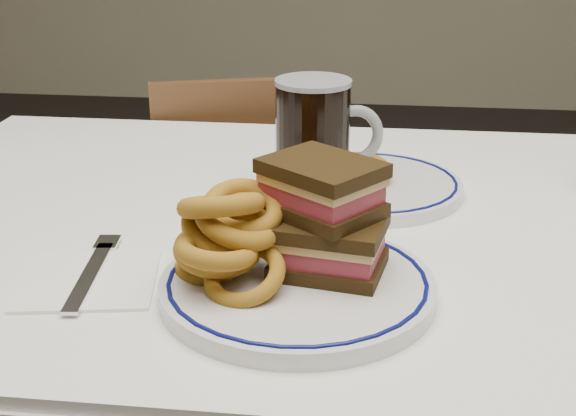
# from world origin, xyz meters

# --- Properties ---
(dining_table) EXTENTS (1.27, 0.87, 0.75)m
(dining_table) POSITION_xyz_m (0.00, 0.00, 0.64)
(dining_table) COLOR white
(dining_table) RESTS_ON floor
(chair_far) EXTENTS (0.47, 0.47, 0.81)m
(chair_far) POSITION_xyz_m (-0.22, 0.61, 0.44)
(chair_far) COLOR #4D3218
(chair_far) RESTS_ON floor
(main_plate) EXTENTS (0.29, 0.29, 0.02)m
(main_plate) POSITION_xyz_m (-0.01, -0.22, 0.76)
(main_plate) COLOR silver
(main_plate) RESTS_ON dining_table
(reuben_sandwich) EXTENTS (0.15, 0.14, 0.12)m
(reuben_sandwich) POSITION_xyz_m (0.01, -0.19, 0.83)
(reuben_sandwich) COLOR black
(reuben_sandwich) RESTS_ON main_plate
(onion_rings_main) EXTENTS (0.14, 0.14, 0.13)m
(onion_rings_main) POSITION_xyz_m (-0.09, -0.22, 0.82)
(onion_rings_main) COLOR brown
(onion_rings_main) RESTS_ON main_plate
(ketchup_ramekin) EXTENTS (0.05, 0.05, 0.03)m
(ketchup_ramekin) POSITION_xyz_m (-0.04, -0.12, 0.79)
(ketchup_ramekin) COLOR silver
(ketchup_ramekin) RESTS_ON main_plate
(beer_mug) EXTENTS (0.15, 0.10, 0.17)m
(beer_mug) POSITION_xyz_m (-0.02, 0.06, 0.84)
(beer_mug) COLOR black
(beer_mug) RESTS_ON dining_table
(far_plate) EXTENTS (0.26, 0.26, 0.02)m
(far_plate) POSITION_xyz_m (0.05, 0.10, 0.76)
(far_plate) COLOR silver
(far_plate) RESTS_ON dining_table
(onion_rings_far) EXTENTS (0.09, 0.10, 0.05)m
(onion_rings_far) POSITION_xyz_m (0.04, 0.10, 0.78)
(onion_rings_far) COLOR brown
(onion_rings_far) RESTS_ON far_plate
(napkin_fork) EXTENTS (0.17, 0.19, 0.01)m
(napkin_fork) POSITION_xyz_m (-0.25, -0.21, 0.75)
(napkin_fork) COLOR white
(napkin_fork) RESTS_ON dining_table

